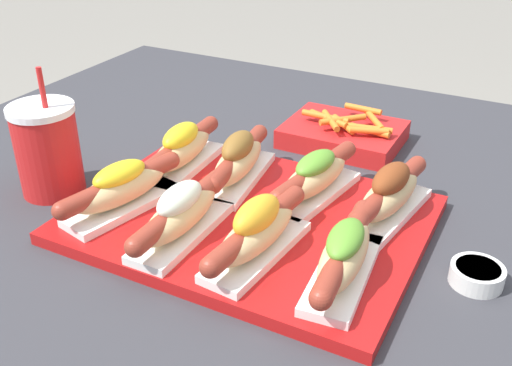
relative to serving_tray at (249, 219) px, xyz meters
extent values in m
cube|color=#B71414|center=(0.00, 0.00, 0.00)|extent=(0.48, 0.36, 0.02)
cube|color=white|center=(-0.17, -0.07, 0.02)|extent=(0.10, 0.18, 0.01)
ellipsoid|color=#DBB77A|center=(-0.17, -0.07, 0.04)|extent=(0.08, 0.16, 0.04)
cylinder|color=maroon|center=(-0.17, -0.07, 0.05)|extent=(0.07, 0.19, 0.03)
sphere|color=maroon|center=(-0.19, -0.16, 0.05)|extent=(0.03, 0.03, 0.03)
sphere|color=maroon|center=(-0.15, 0.02, 0.05)|extent=(0.03, 0.03, 0.03)
ellipsoid|color=yellow|center=(-0.17, -0.07, 0.07)|extent=(0.06, 0.09, 0.03)
cube|color=white|center=(-0.05, -0.09, 0.02)|extent=(0.06, 0.18, 0.01)
ellipsoid|color=#DBB77A|center=(-0.05, -0.09, 0.04)|extent=(0.05, 0.15, 0.04)
cylinder|color=maroon|center=(-0.05, -0.09, 0.05)|extent=(0.03, 0.19, 0.03)
sphere|color=maroon|center=(-0.05, -0.18, 0.05)|extent=(0.03, 0.03, 0.03)
sphere|color=maroon|center=(-0.05, 0.01, 0.05)|extent=(0.03, 0.03, 0.03)
ellipsoid|color=silver|center=(-0.05, -0.09, 0.07)|extent=(0.04, 0.09, 0.03)
cube|color=white|center=(0.05, -0.08, 0.02)|extent=(0.08, 0.18, 0.01)
ellipsoid|color=#DBB77A|center=(0.05, -0.08, 0.04)|extent=(0.06, 0.16, 0.04)
cylinder|color=maroon|center=(0.05, -0.08, 0.05)|extent=(0.04, 0.19, 0.03)
sphere|color=maroon|center=(0.05, -0.18, 0.05)|extent=(0.03, 0.03, 0.03)
sphere|color=maroon|center=(0.06, 0.01, 0.05)|extent=(0.03, 0.03, 0.03)
ellipsoid|color=gold|center=(0.05, -0.08, 0.07)|extent=(0.05, 0.09, 0.04)
cube|color=white|center=(0.17, -0.08, 0.02)|extent=(0.08, 0.18, 0.01)
ellipsoid|color=#DBB77A|center=(0.17, -0.08, 0.04)|extent=(0.06, 0.16, 0.04)
cylinder|color=maroon|center=(0.17, -0.08, 0.05)|extent=(0.04, 0.19, 0.03)
sphere|color=maroon|center=(0.18, -0.17, 0.05)|extent=(0.03, 0.03, 0.03)
sphere|color=maroon|center=(0.16, 0.02, 0.05)|extent=(0.03, 0.03, 0.03)
ellipsoid|color=#5B992D|center=(0.17, -0.08, 0.06)|extent=(0.05, 0.09, 0.03)
cube|color=white|center=(-0.16, 0.07, 0.02)|extent=(0.07, 0.18, 0.01)
ellipsoid|color=#DBB77A|center=(-0.16, 0.07, 0.04)|extent=(0.06, 0.16, 0.04)
cylinder|color=maroon|center=(-0.16, 0.07, 0.05)|extent=(0.03, 0.19, 0.03)
sphere|color=maroon|center=(-0.16, -0.02, 0.05)|extent=(0.03, 0.03, 0.03)
sphere|color=maroon|center=(-0.16, 0.17, 0.05)|extent=(0.03, 0.03, 0.03)
ellipsoid|color=yellow|center=(-0.16, 0.07, 0.07)|extent=(0.04, 0.09, 0.04)
cube|color=white|center=(-0.06, 0.08, 0.02)|extent=(0.08, 0.18, 0.01)
ellipsoid|color=#DBB77A|center=(-0.06, 0.08, 0.04)|extent=(0.07, 0.16, 0.04)
cylinder|color=maroon|center=(-0.06, 0.08, 0.05)|extent=(0.05, 0.19, 0.03)
sphere|color=maroon|center=(-0.05, -0.02, 0.05)|extent=(0.03, 0.03, 0.03)
sphere|color=maroon|center=(-0.07, 0.17, 0.05)|extent=(0.03, 0.03, 0.03)
ellipsoid|color=brown|center=(-0.06, 0.08, 0.07)|extent=(0.05, 0.09, 0.04)
cube|color=white|center=(0.06, 0.09, 0.02)|extent=(0.09, 0.18, 0.01)
ellipsoid|color=#DBB77A|center=(0.06, 0.09, 0.04)|extent=(0.07, 0.16, 0.04)
cylinder|color=maroon|center=(0.06, 0.09, 0.05)|extent=(0.06, 0.19, 0.03)
sphere|color=maroon|center=(0.05, -0.01, 0.05)|extent=(0.03, 0.03, 0.03)
sphere|color=maroon|center=(0.08, 0.18, 0.05)|extent=(0.03, 0.03, 0.03)
ellipsoid|color=#5B992D|center=(0.06, 0.09, 0.07)|extent=(0.05, 0.09, 0.03)
cube|color=white|center=(0.17, 0.08, 0.02)|extent=(0.08, 0.18, 0.01)
ellipsoid|color=#DBB77A|center=(0.17, 0.08, 0.04)|extent=(0.07, 0.16, 0.04)
cylinder|color=maroon|center=(0.17, 0.08, 0.05)|extent=(0.05, 0.19, 0.03)
sphere|color=maroon|center=(0.16, -0.01, 0.05)|extent=(0.03, 0.03, 0.03)
sphere|color=maroon|center=(0.19, 0.18, 0.05)|extent=(0.03, 0.03, 0.03)
ellipsoid|color=brown|center=(0.17, 0.08, 0.07)|extent=(0.05, 0.09, 0.04)
cylinder|color=silver|center=(0.31, 0.01, 0.00)|extent=(0.07, 0.07, 0.02)
cylinder|color=beige|center=(0.31, 0.01, 0.01)|extent=(0.05, 0.05, 0.01)
cylinder|color=red|center=(-0.32, -0.05, 0.06)|extent=(0.09, 0.09, 0.13)
cylinder|color=white|center=(-0.32, -0.05, 0.13)|extent=(0.10, 0.10, 0.01)
cylinder|color=red|center=(-0.31, -0.05, 0.16)|extent=(0.01, 0.01, 0.06)
cube|color=red|center=(0.02, 0.32, 0.01)|extent=(0.20, 0.16, 0.03)
cylinder|color=orange|center=(0.00, 0.30, 0.04)|extent=(0.08, 0.04, 0.01)
cylinder|color=orange|center=(0.03, 0.30, 0.04)|extent=(0.06, 0.06, 0.01)
cylinder|color=orange|center=(-0.01, 0.31, 0.04)|extent=(0.09, 0.01, 0.01)
cylinder|color=orange|center=(0.08, 0.29, 0.04)|extent=(0.07, 0.03, 0.01)
cylinder|color=orange|center=(0.07, 0.34, 0.04)|extent=(0.06, 0.07, 0.01)
cylinder|color=orange|center=(0.04, 0.37, 0.04)|extent=(0.07, 0.02, 0.01)
cylinder|color=orange|center=(0.01, 0.29, 0.04)|extent=(0.06, 0.07, 0.01)
cylinder|color=orange|center=(0.07, 0.30, 0.03)|extent=(0.07, 0.02, 0.01)
cylinder|color=orange|center=(0.02, 0.31, 0.04)|extent=(0.07, 0.07, 0.01)
cylinder|color=orange|center=(0.07, 0.30, 0.04)|extent=(0.08, 0.02, 0.01)
camera|label=1|loc=(0.34, -0.63, 0.45)|focal=42.00mm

